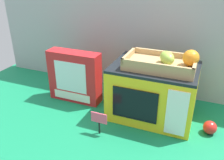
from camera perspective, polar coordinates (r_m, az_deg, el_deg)
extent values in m
plane|color=#147A4C|center=(1.22, -0.27, -6.22)|extent=(1.70, 1.70, 0.00)
cube|color=#A0A3A8|center=(1.31, 3.91, 10.66)|extent=(1.61, 0.03, 0.61)
cube|color=yellow|center=(1.12, 9.70, -2.77)|extent=(0.37, 0.28, 0.23)
cube|color=black|center=(1.06, 10.18, 3.08)|extent=(0.37, 0.28, 0.01)
cube|color=black|center=(1.01, 5.35, -5.87)|extent=(0.19, 0.01, 0.14)
cube|color=white|center=(0.98, 14.97, -7.66)|extent=(0.08, 0.01, 0.20)
cube|color=tan|center=(1.03, 11.24, 3.45)|extent=(0.29, 0.17, 0.03)
cube|color=tan|center=(0.95, 10.35, 3.20)|extent=(0.29, 0.01, 0.02)
cube|color=tan|center=(1.10, 12.23, 6.11)|extent=(0.29, 0.01, 0.02)
cube|color=tan|center=(1.06, 3.97, 5.85)|extent=(0.01, 0.17, 0.02)
cube|color=tan|center=(1.01, 19.05, 3.54)|extent=(0.01, 0.17, 0.02)
ellipsoid|color=#9EC647|center=(1.01, 12.87, 5.15)|extent=(0.09, 0.10, 0.05)
sphere|color=orange|center=(1.01, 18.13, 4.95)|extent=(0.07, 0.07, 0.07)
cube|color=red|center=(1.24, -8.75, 0.86)|extent=(0.27, 0.08, 0.26)
cube|color=silver|center=(1.20, -9.79, 0.66)|extent=(0.17, 0.00, 0.16)
cube|color=white|center=(1.25, -9.43, -3.80)|extent=(0.20, 0.00, 0.04)
cylinder|color=black|center=(1.03, -2.99, -11.17)|extent=(0.01, 0.01, 0.06)
cube|color=#F44C6B|center=(0.99, -3.11, -8.92)|extent=(0.07, 0.00, 0.05)
sphere|color=red|center=(1.10, 22.12, -10.35)|extent=(0.06, 0.06, 0.06)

